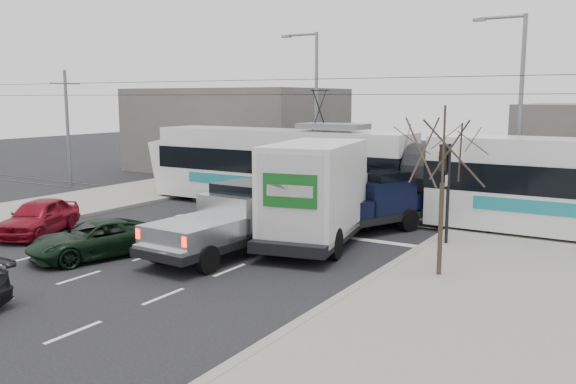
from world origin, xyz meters
The scene contains 15 objects.
ground centered at (0.00, 0.00, 0.00)m, with size 120.00×120.00×0.00m, color black.
sidewalk_right centered at (9.00, 0.00, 0.07)m, with size 6.00×60.00×0.15m, color gray.
rails centered at (0.00, 10.00, 0.01)m, with size 60.00×1.60×0.03m, color #33302D.
building_left centered at (-14.00, 22.00, 3.00)m, with size 14.00×10.00×6.00m, color slate.
bare_tree centered at (7.60, 2.50, 3.79)m, with size 2.40×2.40×5.00m.
traffic_signal centered at (6.47, 6.50, 2.74)m, with size 0.44×0.44×3.60m.
street_lamp_near centered at (7.31, 14.00, 5.11)m, with size 2.38×0.25×9.00m.
street_lamp_far centered at (-4.19, 16.00, 5.11)m, with size 2.38×0.25×9.00m.
catenary centered at (0.00, 10.00, 3.88)m, with size 60.00×0.20×7.00m.
tram centered at (4.31, 10.22, 2.02)m, with size 27.89×3.15×5.69m.
silver_pickup centered at (0.42, 1.90, 1.18)m, with size 2.61×6.65×2.37m.
box_truck centered at (2.42, 4.59, 1.87)m, with size 4.02×7.93×3.78m.
navy_pickup centered at (3.06, 7.34, 1.19)m, with size 4.12×6.06×2.41m.
green_car centered at (-3.15, -1.07, 0.62)m, with size 2.06×4.46×1.24m, color black.
red_car centered at (-7.74, 0.13, 0.71)m, with size 1.69×4.20×1.43m, color maroon.
Camera 1 is at (12.90, -14.86, 5.37)m, focal length 38.00 mm.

